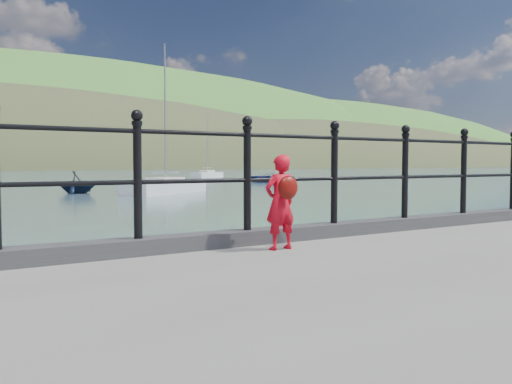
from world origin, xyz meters
TOP-DOWN VIEW (x-y plane):
  - ground at (0.00, 0.00)m, footprint 600.00×600.00m
  - kerb at (0.00, -0.15)m, footprint 60.00×0.30m
  - railing at (0.00, -0.15)m, footprint 18.11×0.11m
  - far_shore at (38.34, 239.41)m, footprint 830.00×200.00m
  - child at (0.68, -0.64)m, footprint 0.34×0.30m
  - launch_blue at (27.96, 39.07)m, footprint 5.52×5.83m
  - launch_navy at (6.52, 29.19)m, footprint 3.50×3.45m
  - sailboat_near at (11.13, 26.19)m, footprint 6.78×5.41m
  - sailboat_far at (31.55, 59.34)m, footprint 6.06×4.82m

SIDE VIEW (x-z plane):
  - far_shore at x=38.34m, z-range -100.57..55.43m
  - ground at x=0.00m, z-range 0.00..0.00m
  - sailboat_near at x=11.13m, z-range -4.34..5.02m
  - sailboat_far at x=31.55m, z-range -4.07..4.76m
  - launch_blue at x=27.96m, z-range 0.00..0.98m
  - launch_navy at x=6.52m, z-range 0.00..1.40m
  - kerb at x=0.00m, z-range 1.00..1.15m
  - child at x=0.68m, z-range 1.01..1.94m
  - railing at x=0.00m, z-range 1.23..2.42m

